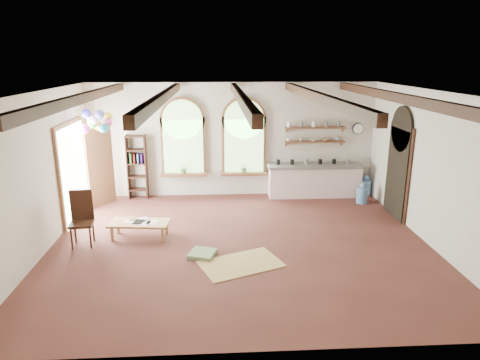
{
  "coord_description": "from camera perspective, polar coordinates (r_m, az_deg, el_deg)",
  "views": [
    {
      "loc": [
        -0.5,
        -8.4,
        3.82
      ],
      "look_at": [
        0.02,
        0.6,
        1.25
      ],
      "focal_mm": 32.0,
      "sensor_mm": 36.0,
      "label": 1
    }
  ],
  "objects": [
    {
      "name": "kitchen_counter",
      "position": [
        12.39,
        9.86,
        0.01
      ],
      "size": [
        2.68,
        0.62,
        0.94
      ],
      "color": "silver",
      "rests_on": "floor"
    },
    {
      "name": "floor",
      "position": [
        9.24,
        0.07,
        -8.52
      ],
      "size": [
        8.0,
        8.0,
        0.0
      ],
      "primitive_type": "plane",
      "color": "#592C24",
      "rests_on": "ground"
    },
    {
      "name": "left_doorway",
      "position": [
        11.09,
        -21.34,
        0.86
      ],
      "size": [
        0.1,
        1.9,
        2.5
      ],
      "primitive_type": "cube",
      "color": "brown",
      "rests_on": "floor"
    },
    {
      "name": "bookshelf",
      "position": [
        12.27,
        -13.56,
        1.69
      ],
      "size": [
        0.53,
        0.32,
        1.8
      ],
      "color": "black",
      "rests_on": "floor"
    },
    {
      "name": "floor_cushion",
      "position": [
        8.74,
        -5.04,
        -9.78
      ],
      "size": [
        0.61,
        0.61,
        0.08
      ],
      "primitive_type": "cube",
      "rotation": [
        0.0,
        0.0,
        -0.31
      ],
      "color": "#6C855B",
      "rests_on": "floor"
    },
    {
      "name": "wall_shelf_upper",
      "position": [
        12.25,
        10.0,
        6.88
      ],
      "size": [
        1.7,
        0.24,
        0.04
      ],
      "primitive_type": "cube",
      "color": "brown",
      "rests_on": "wall_back"
    },
    {
      "name": "table_book",
      "position": [
        9.89,
        -14.59,
        -5.01
      ],
      "size": [
        0.22,
        0.28,
        0.02
      ],
      "primitive_type": "imported",
      "rotation": [
        0.0,
        0.0,
        0.19
      ],
      "color": "olive",
      "rests_on": "coffee_table"
    },
    {
      "name": "shelf_cup_a",
      "position": [
        12.16,
        6.46,
        5.37
      ],
      "size": [
        0.12,
        0.1,
        0.1
      ],
      "primitive_type": "imported",
      "color": "white",
      "rests_on": "wall_shelf_lower"
    },
    {
      "name": "ceiling_beams",
      "position": [
        8.44,
        0.08,
        11.01
      ],
      "size": [
        6.2,
        6.8,
        0.18
      ],
      "primitive_type": null,
      "color": "black",
      "rests_on": "ceiling"
    },
    {
      "name": "potted_plant_left",
      "position": [
        12.12,
        -7.49,
        1.58
      ],
      "size": [
        0.27,
        0.23,
        0.3
      ],
      "primitive_type": "imported",
      "color": "#598C4C",
      "rests_on": "window_left"
    },
    {
      "name": "shelf_cup_b",
      "position": [
        12.22,
        8.09,
        5.36
      ],
      "size": [
        0.1,
        0.1,
        0.09
      ],
      "primitive_type": "imported",
      "color": "beige",
      "rests_on": "wall_shelf_lower"
    },
    {
      "name": "wall_shelf_lower",
      "position": [
        12.32,
        9.91,
        5.05
      ],
      "size": [
        1.7,
        0.24,
        0.04
      ],
      "primitive_type": "cube",
      "color": "brown",
      "rests_on": "wall_back"
    },
    {
      "name": "balloon_cluster",
      "position": [
        11.19,
        -18.52,
        7.47
      ],
      "size": [
        0.72,
        0.75,
        1.14
      ],
      "color": "white",
      "rests_on": "floor"
    },
    {
      "name": "tablet",
      "position": [
        9.67,
        -13.37,
        -5.44
      ],
      "size": [
        0.24,
        0.3,
        0.01
      ],
      "primitive_type": "cube",
      "rotation": [
        0.0,
        0.0,
        -0.18
      ],
      "color": "black",
      "rests_on": "coffee_table"
    },
    {
      "name": "water_jug_a",
      "position": [
        12.14,
        15.97,
        -1.84
      ],
      "size": [
        0.3,
        0.3,
        0.57
      ],
      "color": "#5688BA",
      "rests_on": "floor"
    },
    {
      "name": "window_right",
      "position": [
        12.05,
        0.54,
        5.44
      ],
      "size": [
        1.3,
        0.28,
        2.2
      ],
      "color": "brown",
      "rests_on": "floor"
    },
    {
      "name": "wall_clock",
      "position": [
        12.67,
        15.46,
        6.61
      ],
      "size": [
        0.32,
        0.04,
        0.32
      ],
      "primitive_type": "cylinder",
      "rotation": [
        1.57,
        0.0,
        0.0
      ],
      "color": "black",
      "rests_on": "wall_back"
    },
    {
      "name": "water_jug_b",
      "position": [
        12.88,
        16.42,
        -0.83
      ],
      "size": [
        0.31,
        0.31,
        0.59
      ],
      "color": "#5688BA",
      "rests_on": "floor"
    },
    {
      "name": "shelf_bowl_a",
      "position": [
        12.3,
        9.69,
        5.26
      ],
      "size": [
        0.22,
        0.22,
        0.05
      ],
      "primitive_type": "imported",
      "color": "beige",
      "rests_on": "wall_shelf_lower"
    },
    {
      "name": "coffee_table",
      "position": [
        9.69,
        -13.27,
        -5.7
      ],
      "size": [
        1.34,
        0.72,
        0.37
      ],
      "color": "tan",
      "rests_on": "floor"
    },
    {
      "name": "right_doorway",
      "position": [
        11.19,
        20.23,
        0.83
      ],
      "size": [
        0.1,
        1.3,
        2.4
      ],
      "primitive_type": "cube",
      "color": "black",
      "rests_on": "floor"
    },
    {
      "name": "window_left",
      "position": [
        12.06,
        -7.59,
        5.31
      ],
      "size": [
        1.3,
        0.28,
        2.2
      ],
      "color": "brown",
      "rests_on": "floor"
    },
    {
      "name": "shelf_bowl_b",
      "position": [
        12.38,
        11.28,
        5.27
      ],
      "size": [
        0.2,
        0.2,
        0.06
      ],
      "primitive_type": "imported",
      "color": "#8C664C",
      "rests_on": "wall_shelf_lower"
    },
    {
      "name": "potted_plant_right",
      "position": [
        12.11,
        0.56,
        1.71
      ],
      "size": [
        0.27,
        0.23,
        0.3
      ],
      "primitive_type": "imported",
      "color": "#598C4C",
      "rests_on": "window_right"
    },
    {
      "name": "shelf_vase",
      "position": [
        12.46,
        12.86,
        5.55
      ],
      "size": [
        0.18,
        0.18,
        0.19
      ],
      "primitive_type": "imported",
      "color": "slate",
      "rests_on": "wall_shelf_lower"
    },
    {
      "name": "side_chair",
      "position": [
        9.67,
        -20.27,
        -6.26
      ],
      "size": [
        0.51,
        0.51,
        1.17
      ],
      "color": "black",
      "rests_on": "floor"
    },
    {
      "name": "floor_mat",
      "position": [
        8.39,
        0.12,
        -11.11
      ],
      "size": [
        1.75,
        1.43,
        0.02
      ],
      "primitive_type": "cube",
      "rotation": [
        0.0,
        0.0,
        0.39
      ],
      "color": "tan",
      "rests_on": "floor"
    }
  ]
}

